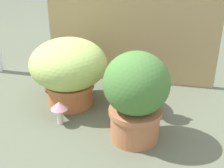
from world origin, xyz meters
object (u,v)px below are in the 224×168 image
(leafy_planter, at_px, (136,95))
(cat, at_px, (137,88))
(mushroom_ornament_pink, at_px, (59,108))
(mushroom_ornament_red, at_px, (53,92))
(grass_planter, at_px, (69,69))

(leafy_planter, height_order, cat, leafy_planter)
(cat, height_order, mushroom_ornament_pink, cat)
(mushroom_ornament_red, height_order, mushroom_ornament_pink, mushroom_ornament_red)
(cat, height_order, mushroom_ornament_red, cat)
(cat, bearing_deg, leafy_planter, -83.64)
(grass_planter, bearing_deg, leafy_planter, -31.29)
(mushroom_ornament_red, bearing_deg, grass_planter, 42.28)
(leafy_planter, relative_size, cat, 1.13)
(grass_planter, distance_m, mushroom_ornament_pink, 0.24)
(grass_planter, height_order, cat, grass_planter)
(grass_planter, xyz_separation_m, mushroom_ornament_red, (-0.07, -0.07, -0.12))
(mushroom_ornament_pink, bearing_deg, grass_planter, 94.70)
(cat, distance_m, mushroom_ornament_pink, 0.43)
(mushroom_ornament_red, relative_size, mushroom_ornament_pink, 1.13)
(mushroom_ornament_red, bearing_deg, cat, 12.94)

